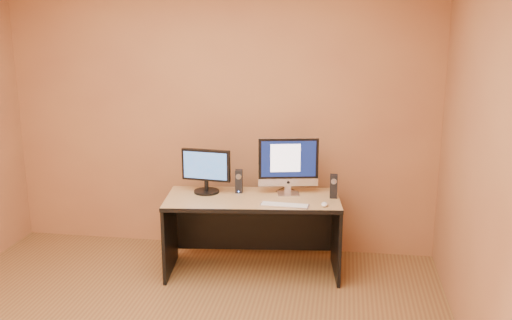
{
  "coord_description": "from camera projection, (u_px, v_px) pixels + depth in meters",
  "views": [
    {
      "loc": [
        1.14,
        -3.1,
        2.14
      ],
      "look_at": [
        0.45,
        1.32,
        1.03
      ],
      "focal_mm": 40.0,
      "sensor_mm": 36.0,
      "label": 1
    }
  ],
  "objects": [
    {
      "name": "walls",
      "position": [
        145.0,
        166.0,
        3.35
      ],
      "size": [
        4.0,
        4.0,
        2.6
      ],
      "primitive_type": null,
      "color": "#A46E42",
      "rests_on": "ground"
    },
    {
      "name": "desk",
      "position": [
        253.0,
        235.0,
        4.88
      ],
      "size": [
        1.52,
        0.81,
        0.67
      ],
      "primitive_type": null,
      "rotation": [
        0.0,
        0.0,
        0.12
      ],
      "color": "tan",
      "rests_on": "ground"
    },
    {
      "name": "imac",
      "position": [
        289.0,
        166.0,
        4.84
      ],
      "size": [
        0.55,
        0.29,
        0.5
      ],
      "primitive_type": null,
      "rotation": [
        0.0,
        0.0,
        0.2
      ],
      "color": "silver",
      "rests_on": "desk"
    },
    {
      "name": "second_monitor",
      "position": [
        206.0,
        171.0,
        4.9
      ],
      "size": [
        0.46,
        0.27,
        0.38
      ],
      "primitive_type": null,
      "rotation": [
        0.0,
        0.0,
        -0.11
      ],
      "color": "black",
      "rests_on": "desk"
    },
    {
      "name": "speaker_left",
      "position": [
        239.0,
        181.0,
        4.93
      ],
      "size": [
        0.07,
        0.07,
        0.2
      ],
      "primitive_type": null,
      "rotation": [
        0.0,
        0.0,
        0.09
      ],
      "color": "black",
      "rests_on": "desk"
    },
    {
      "name": "speaker_right",
      "position": [
        334.0,
        186.0,
        4.78
      ],
      "size": [
        0.06,
        0.07,
        0.2
      ],
      "primitive_type": null,
      "rotation": [
        0.0,
        0.0,
        0.03
      ],
      "color": "black",
      "rests_on": "desk"
    },
    {
      "name": "keyboard",
      "position": [
        285.0,
        205.0,
        4.59
      ],
      "size": [
        0.4,
        0.13,
        0.02
      ],
      "primitive_type": "cube",
      "rotation": [
        0.0,
        0.0,
        -0.06
      ],
      "color": "silver",
      "rests_on": "desk"
    },
    {
      "name": "mouse",
      "position": [
        324.0,
        204.0,
        4.58
      ],
      "size": [
        0.06,
        0.1,
        0.03
      ],
      "primitive_type": "ellipsoid",
      "rotation": [
        0.0,
        0.0,
        -0.05
      ],
      "color": "silver",
      "rests_on": "desk"
    },
    {
      "name": "cable_a",
      "position": [
        293.0,
        189.0,
        5.02
      ],
      "size": [
        0.12,
        0.17,
        0.01
      ],
      "primitive_type": "cylinder",
      "rotation": [
        1.57,
        0.0,
        0.62
      ],
      "color": "black",
      "rests_on": "desk"
    },
    {
      "name": "cable_b",
      "position": [
        281.0,
        189.0,
        5.04
      ],
      "size": [
        0.07,
        0.15,
        0.01
      ],
      "primitive_type": "cylinder",
      "rotation": [
        1.57,
        0.0,
        -0.41
      ],
      "color": "black",
      "rests_on": "desk"
    }
  ]
}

